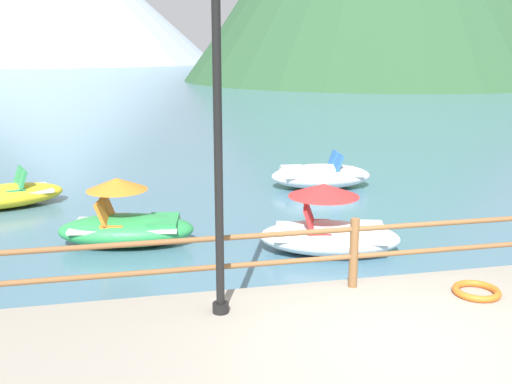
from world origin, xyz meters
TOP-DOWN VIEW (x-y plane):
  - ground_plane at (0.00, 40.00)m, footprint 200.00×200.00m
  - dock_railing at (0.00, 1.55)m, footprint 23.92×0.12m
  - lamp_post at (-1.85, 1.15)m, footprint 0.28×0.28m
  - life_ring at (1.48, 0.97)m, footprint 0.61×0.61m
  - pedal_boat_0 at (1.90, 8.69)m, footprint 2.69×1.62m
  - pedal_boat_1 at (-2.99, 5.12)m, footprint 2.61×1.54m
  - pedal_boat_4 at (0.51, 3.97)m, footprint 2.74×1.97m
  - pedal_boat_5 at (-5.70, 8.34)m, footprint 2.82×1.95m

SIDE VIEW (x-z plane):
  - ground_plane at x=0.00m, z-range 0.00..0.00m
  - pedal_boat_5 at x=-5.70m, z-range -0.15..0.70m
  - pedal_boat_0 at x=1.90m, z-range -0.14..0.77m
  - pedal_boat_1 at x=-2.99m, z-range -0.22..1.03m
  - pedal_boat_4 at x=0.51m, z-range -0.21..1.02m
  - life_ring at x=1.48m, z-range 0.40..0.49m
  - dock_railing at x=0.00m, z-range 0.51..1.46m
  - lamp_post at x=-1.85m, z-range 0.83..5.20m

